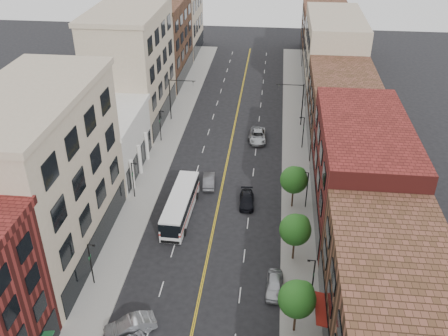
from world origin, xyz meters
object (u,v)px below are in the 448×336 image
(car_angle_b, at_px, (130,326))
(city_bus, at_px, (180,204))
(car_lane_a, at_px, (247,200))
(car_parked_far, at_px, (275,285))
(car_lane_behind, at_px, (209,180))
(car_lane_c, at_px, (254,133))
(car_lane_b, at_px, (258,136))

(car_angle_b, bearing_deg, city_bus, 146.87)
(car_angle_b, height_order, car_lane_a, car_angle_b)
(car_parked_far, relative_size, car_lane_behind, 0.97)
(car_parked_far, height_order, car_lane_behind, car_parked_far)
(car_angle_b, height_order, car_lane_c, car_angle_b)
(city_bus, distance_m, car_parked_far, 16.57)
(car_lane_behind, bearing_deg, car_lane_c, -115.59)
(car_angle_b, xyz_separation_m, car_lane_c, (9.10, 40.64, -0.07))
(car_angle_b, xyz_separation_m, car_lane_a, (9.18, 21.69, -0.13))
(car_parked_far, height_order, car_lane_c, car_parked_far)
(car_angle_b, relative_size, car_parked_far, 1.09)
(car_lane_c, bearing_deg, car_parked_far, -79.08)
(city_bus, relative_size, car_lane_c, 2.79)
(car_angle_b, height_order, car_lane_b, car_angle_b)
(car_lane_behind, bearing_deg, car_lane_b, -119.13)
(car_lane_a, relative_size, car_lane_b, 0.81)
(city_bus, bearing_deg, car_angle_b, -92.21)
(car_lane_a, xyz_separation_m, car_lane_c, (-0.09, 18.95, 0.06))
(car_lane_a, distance_m, car_lane_c, 18.95)
(car_parked_far, xyz_separation_m, car_lane_b, (-3.27, 32.92, 0.04))
(car_parked_far, height_order, car_lane_b, car_lane_b)
(car_lane_behind, relative_size, car_lane_a, 0.99)
(car_angle_b, relative_size, car_lane_behind, 1.06)
(car_lane_a, bearing_deg, car_lane_c, 86.87)
(car_lane_a, height_order, car_lane_c, car_lane_c)
(car_angle_b, bearing_deg, car_parked_far, 88.18)
(car_angle_b, distance_m, car_lane_a, 23.55)
(car_lane_c, bearing_deg, car_lane_b, -53.98)
(car_parked_far, bearing_deg, car_angle_b, -151.03)
(car_parked_far, bearing_deg, car_lane_b, 97.38)
(car_lane_b, relative_size, car_lane_c, 1.33)
(city_bus, bearing_deg, car_parked_far, -43.15)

